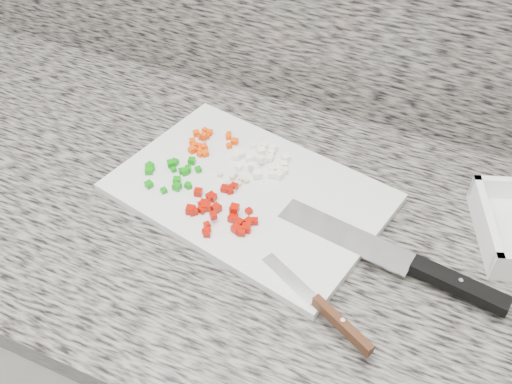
% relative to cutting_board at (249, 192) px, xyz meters
% --- Properties ---
extents(cabinet, '(3.92, 0.62, 0.86)m').
position_rel_cutting_board_xyz_m(cabinet, '(-0.03, -0.03, -0.48)').
color(cabinet, silver).
rests_on(cabinet, ground).
extents(countertop, '(3.96, 0.64, 0.04)m').
position_rel_cutting_board_xyz_m(countertop, '(-0.03, -0.03, -0.03)').
color(countertop, slate).
rests_on(countertop, cabinet).
extents(cutting_board, '(0.45, 0.35, 0.01)m').
position_rel_cutting_board_xyz_m(cutting_board, '(0.00, 0.00, 0.00)').
color(cutting_board, silver).
rests_on(cutting_board, countertop).
extents(carrot_pile, '(0.08, 0.08, 0.02)m').
position_rel_cutting_board_xyz_m(carrot_pile, '(-0.11, 0.07, 0.01)').
color(carrot_pile, '#F44505').
rests_on(carrot_pile, cutting_board).
extents(onion_pile, '(0.10, 0.09, 0.02)m').
position_rel_cutting_board_xyz_m(onion_pile, '(-0.01, 0.07, 0.01)').
color(onion_pile, white).
rests_on(onion_pile, cutting_board).
extents(green_pepper_pile, '(0.09, 0.09, 0.01)m').
position_rel_cutting_board_xyz_m(green_pepper_pile, '(-0.12, -0.02, 0.01)').
color(green_pepper_pile, '#0D870C').
rests_on(green_pepper_pile, cutting_board).
extents(red_pepper_pile, '(0.12, 0.11, 0.02)m').
position_rel_cutting_board_xyz_m(red_pepper_pile, '(-0.02, -0.06, 0.01)').
color(red_pepper_pile, '#A50D02').
rests_on(red_pepper_pile, cutting_board).
extents(garlic_pile, '(0.05, 0.04, 0.01)m').
position_rel_cutting_board_xyz_m(garlic_pile, '(-0.03, 0.00, 0.01)').
color(garlic_pile, beige).
rests_on(garlic_pile, cutting_board).
extents(chef_knife, '(0.33, 0.09, 0.02)m').
position_rel_cutting_board_xyz_m(chef_knife, '(0.27, -0.05, 0.01)').
color(chef_knife, white).
rests_on(chef_knife, cutting_board).
extents(paring_knife, '(0.18, 0.10, 0.02)m').
position_rel_cutting_board_xyz_m(paring_knife, '(0.18, -0.17, 0.01)').
color(paring_knife, white).
rests_on(paring_knife, cutting_board).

